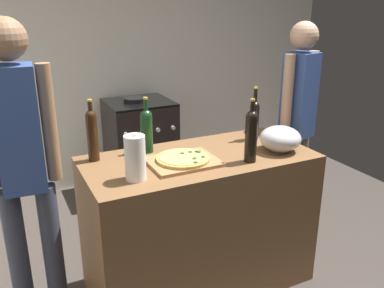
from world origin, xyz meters
The scene contains 14 objects.
ground_plane centered at (0.00, 1.28, -0.01)m, with size 4.71×3.16×0.02m, color #3F3833.
kitchen_wall_rear centered at (0.00, 2.61, 1.30)m, with size 4.71×0.10×2.60m, color silver.
counter centered at (-0.12, 0.65, 0.45)m, with size 1.41×0.68×0.90m, color brown.
cutting_board centered at (-0.25, 0.60, 0.91)m, with size 0.40×0.32×0.02m, color #9E7247.
pizza centered at (-0.25, 0.60, 0.93)m, with size 0.32×0.32×0.03m.
mixing_bowl centered at (0.39, 0.52, 0.98)m, with size 0.26×0.26×0.16m.
paper_towel_roll centered at (-0.58, 0.50, 1.03)m, with size 0.11×0.11×0.25m.
wine_bottle_clear centered at (0.37, 0.79, 1.05)m, with size 0.06×0.06×0.36m.
wine_bottle_amber centered at (-0.37, 0.87, 1.05)m, with size 0.08×0.08×0.35m.
wine_bottle_green centered at (-0.71, 0.88, 1.07)m, with size 0.07×0.07×0.37m.
wine_bottle_dark centered at (0.12, 0.45, 1.07)m, with size 0.07×0.07×0.38m.
stove centered at (0.03, 2.21, 0.45)m, with size 0.60×0.59×0.94m.
person_in_stripes centered at (-1.11, 0.72, 1.01)m, with size 0.38×0.21×1.74m.
person_in_red centered at (0.83, 0.89, 0.96)m, with size 0.35×0.24×1.67m.
Camera 1 is at (-1.20, -1.45, 1.81)m, focal length 38.67 mm.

